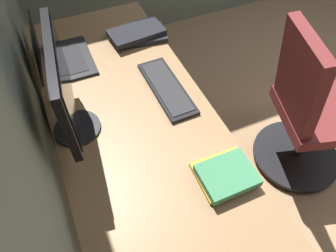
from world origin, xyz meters
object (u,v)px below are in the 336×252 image
laptop_center (57,55)px  book_stack_far (226,175)px  drawer_pedestal (120,130)px  keyboard_main (167,88)px  office_chair (306,115)px  monitor_primary (64,87)px  book_stack_near (139,34)px

laptop_center → book_stack_far: 1.04m
drawer_pedestal → book_stack_far: (-0.70, -0.25, 0.41)m
drawer_pedestal → keyboard_main: bearing=-124.6°
book_stack_far → drawer_pedestal: bearing=19.4°
keyboard_main → office_chair: (-0.25, -0.75, -0.28)m
book_stack_far → office_chair: bearing=-68.7°
keyboard_main → monitor_primary: bearing=98.7°
monitor_primary → book_stack_far: 0.69m
laptop_center → office_chair: (-0.65, -1.19, -0.33)m
drawer_pedestal → book_stack_far: book_stack_far is taller
drawer_pedestal → office_chair: 1.07m
laptop_center → keyboard_main: laptop_center is taller
laptop_center → office_chair: office_chair is taller
book_stack_near → office_chair: 1.05m
monitor_primary → book_stack_far: monitor_primary is taller
laptop_center → keyboard_main: bearing=-132.8°
drawer_pedestal → laptop_center: 0.54m
monitor_primary → laptop_center: bearing=-1.5°
laptop_center → monitor_primary: bearing=178.5°
office_chair → laptop_center: bearing=61.2°
keyboard_main → book_stack_near: (0.44, -0.02, 0.02)m
drawer_pedestal → book_stack_near: book_stack_near is taller
laptop_center → keyboard_main: size_ratio=0.80×
book_stack_near → office_chair: office_chair is taller
keyboard_main → book_stack_far: bearing=-178.8°
book_stack_far → keyboard_main: bearing=1.2°
drawer_pedestal → book_stack_far: size_ratio=3.23×
laptop_center → book_stack_far: bearing=-154.5°
laptop_center → book_stack_far: (-0.94, -0.45, -0.03)m
drawer_pedestal → book_stack_near: size_ratio=2.11×
keyboard_main → office_chair: size_ratio=0.44×
laptop_center → book_stack_far: laptop_center is taller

